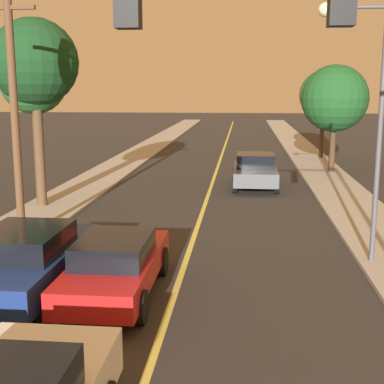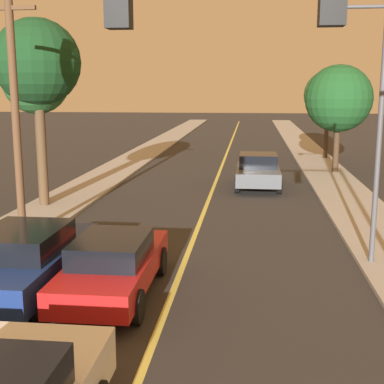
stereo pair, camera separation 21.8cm
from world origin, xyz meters
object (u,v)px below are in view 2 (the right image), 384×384
Objects in this scene: car_near_lane_second at (114,264)px; utility_pole_left at (15,112)px; tree_left_near at (36,82)px; tree_left_far at (37,64)px; tree_right_near at (328,95)px; tree_right_far at (339,99)px; car_outer_lane_second at (27,258)px; streetlamp_right at (365,98)px; car_far_oncoming at (258,171)px; traffic_signal_mast at (368,71)px.

car_near_lane_second is 6.53m from utility_pole_left.
tree_left_near is 0.86× the size of tree_left_far.
car_near_lane_second is 26.28m from tree_right_near.
utility_pole_left is 1.28× the size of tree_right_far.
utility_pole_left is at bearing 115.03° from car_outer_lane_second.
utility_pole_left is (-9.85, 1.22, -0.45)m from streetlamp_right.
car_far_oncoming is 18.72m from traffic_signal_mast.
tree_left_far reaches higher than tree_left_near.
tree_left_far is (-3.02, 8.70, 4.76)m from car_outer_lane_second.
traffic_signal_mast is 7.35m from streetlamp_right.
car_far_oncoming is at bearing -112.76° from tree_right_near.
utility_pole_left reaches higher than tree_right_far.
tree_right_far is (11.65, 14.48, 0.12)m from utility_pole_left.
streetlamp_right reaches higher than car_near_lane_second.
car_far_oncoming is at bearing 102.71° from streetlamp_right.
tree_left_far reaches higher than tree_right_far.
utility_pole_left is at bearing 135.02° from traffic_signal_mast.
utility_pole_left reaches higher than traffic_signal_mast.
tree_right_near is (2.09, 21.96, -0.22)m from streetlamp_right.
traffic_signal_mast reaches higher than tree_left_near.
car_near_lane_second is at bearing -154.36° from streetlamp_right.
traffic_signal_mast is 0.99× the size of streetlamp_right.
tree_right_near is (4.58, 10.92, 3.39)m from car_far_oncoming.
tree_right_far is at bearing 83.48° from streetlamp_right.
traffic_signal_mast is at bearing 93.32° from car_far_oncoming.
traffic_signal_mast is 11.94m from utility_pole_left.
traffic_signal_mast is (4.46, -4.36, 4.15)m from car_near_lane_second.
tree_left_near is (-5.33, 9.07, 4.17)m from car_near_lane_second.
traffic_signal_mast is 1.08× the size of tree_left_near.
tree_right_near reaches higher than car_outer_lane_second.
traffic_signal_mast reaches higher than car_outer_lane_second.
streetlamp_right reaches higher than car_outer_lane_second.
traffic_signal_mast reaches higher than car_near_lane_second.
traffic_signal_mast reaches higher than car_far_oncoming.
traffic_signal_mast is at bearing -44.98° from utility_pole_left.
car_outer_lane_second is at bearing -70.82° from tree_left_far.
utility_pole_left is (-7.36, -9.82, 3.17)m from car_far_oncoming.
car_far_oncoming is at bearing 31.56° from tree_left_far.
streetlamp_right is (1.43, 7.19, -0.46)m from traffic_signal_mast.
streetlamp_right is at bearing -29.08° from tree_left_near.
tree_left_near is at bearing 120.44° from car_near_lane_second.
tree_right_near reaches higher than car_near_lane_second.
car_far_oncoming is at bearing 53.16° from utility_pole_left.
streetlamp_right is 22.07m from tree_right_near.
traffic_signal_mast is 0.92× the size of tree_left_far.
traffic_signal_mast reaches higher than tree_right_far.
traffic_signal_mast is at bearing -96.89° from tree_right_near.
tree_right_far is at bearing -92.68° from tree_right_near.
streetlamp_right reaches higher than tree_right_near.
streetlamp_right is 1.17× the size of tree_right_near.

